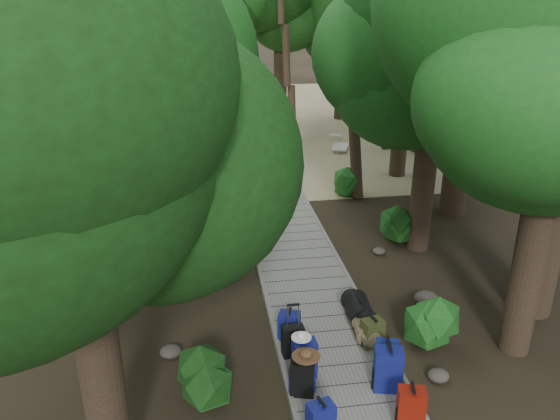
{
  "coord_description": "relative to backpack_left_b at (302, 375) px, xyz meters",
  "views": [
    {
      "loc": [
        -2.15,
        -10.4,
        6.07
      ],
      "look_at": [
        -0.27,
        1.98,
        1.0
      ],
      "focal_mm": 35.0,
      "sensor_mm": 36.0,
      "label": 1
    }
  ],
  "objects": [
    {
      "name": "ground",
      "position": [
        0.76,
        3.59,
        -0.47
      ],
      "size": [
        120.0,
        120.0,
        0.0
      ],
      "primitive_type": "plane",
      "color": "#2D2416",
      "rests_on": "ground"
    },
    {
      "name": "tree_back_d",
      "position": [
        -4.87,
        17.88,
        3.84
      ],
      "size": [
        5.17,
        5.17,
        8.62
      ],
      "primitive_type": null,
      "color": "black",
      "rests_on": "ground"
    },
    {
      "name": "kayak",
      "position": [
        -2.34,
        13.59,
        -0.29
      ],
      "size": [
        1.28,
        3.29,
        0.32
      ],
      "primitive_type": "ellipsoid",
      "rotation": [
        0.0,
        0.0,
        0.18
      ],
      "color": "#B2290F",
      "rests_on": "sand_beach"
    },
    {
      "name": "tree_back_b",
      "position": [
        2.65,
        19.66,
        4.05
      ],
      "size": [
        5.06,
        5.06,
        9.03
      ],
      "primitive_type": null,
      "color": "black",
      "rests_on": "ground"
    },
    {
      "name": "rock_right_a",
      "position": [
        2.33,
        0.09,
        -0.37
      ],
      "size": [
        0.36,
        0.33,
        0.2
      ],
      "primitive_type": null,
      "color": "#4C473F",
      "rests_on": "ground"
    },
    {
      "name": "backpack_left_d",
      "position": [
        0.04,
        1.49,
        -0.06
      ],
      "size": [
        0.45,
        0.39,
        0.58
      ],
      "primitive_type": null,
      "rotation": [
        0.0,
        0.0,
        -0.35
      ],
      "color": "navy",
      "rests_on": "boardwalk"
    },
    {
      "name": "backpack_right_d",
      "position": [
        1.47,
        1.06,
        -0.06
      ],
      "size": [
        0.43,
        0.36,
        0.58
      ],
      "primitive_type": null,
      "rotation": [
        0.0,
        0.0,
        0.26
      ],
      "color": "#303715",
      "rests_on": "boardwalk"
    },
    {
      "name": "rock_right_c",
      "position": [
        2.83,
        4.76,
        -0.38
      ],
      "size": [
        0.31,
        0.28,
        0.17
      ],
      "primitive_type": null,
      "color": "#4C473F",
      "rests_on": "ground"
    },
    {
      "name": "palm_right_a",
      "position": [
        3.55,
        8.9,
        3.59
      ],
      "size": [
        4.76,
        4.76,
        8.11
      ],
      "primitive_type": null,
      "color": "#103A10",
      "rests_on": "ground"
    },
    {
      "name": "rock_left_b",
      "position": [
        -2.11,
        1.42,
        -0.36
      ],
      "size": [
        0.39,
        0.35,
        0.21
      ],
      "primitive_type": null,
      "color": "#4C473F",
      "rests_on": "ground"
    },
    {
      "name": "backpack_right_a",
      "position": [
        1.42,
        -0.93,
        0.01
      ],
      "size": [
        0.45,
        0.37,
        0.71
      ],
      "primitive_type": null,
      "rotation": [
        0.0,
        0.0,
        -0.26
      ],
      "color": "maroon",
      "rests_on": "boardwalk"
    },
    {
      "name": "rock_right_b",
      "position": [
        3.07,
        2.4,
        -0.33
      ],
      "size": [
        0.51,
        0.46,
        0.28
      ],
      "primitive_type": null,
      "color": "#4C473F",
      "rests_on": "ground"
    },
    {
      "name": "tree_back_a",
      "position": [
        -0.34,
        18.12,
        3.61
      ],
      "size": [
        4.71,
        4.71,
        8.16
      ],
      "primitive_type": null,
      "color": "black",
      "rests_on": "ground"
    },
    {
      "name": "sand_beach",
      "position": [
        0.76,
        19.59,
        -0.46
      ],
      "size": [
        40.0,
        22.0,
        0.02
      ],
      "primitive_type": "cube",
      "color": "tan",
      "rests_on": "ground"
    },
    {
      "name": "tree_left_c",
      "position": [
        -3.39,
        7.27,
        3.94
      ],
      "size": [
        5.06,
        5.06,
        8.81
      ],
      "primitive_type": null,
      "color": "black",
      "rests_on": "ground"
    },
    {
      "name": "tree_left_a",
      "position": [
        -2.81,
        -0.83,
        3.47
      ],
      "size": [
        4.72,
        4.72,
        7.87
      ],
      "primitive_type": null,
      "color": "black",
      "rests_on": "ground"
    },
    {
      "name": "tree_right_d",
      "position": [
        5.8,
        7.04,
        4.79
      ],
      "size": [
        5.74,
        5.74,
        10.52
      ],
      "primitive_type": null,
      "color": "black",
      "rests_on": "ground"
    },
    {
      "name": "shrub_right_c",
      "position": [
        3.12,
        8.75,
        -0.04
      ],
      "size": [
        0.95,
        0.95,
        0.86
      ],
      "primitive_type": null,
      "color": "#174D19",
      "rests_on": "ground"
    },
    {
      "name": "shrub_right_b",
      "position": [
        3.67,
        5.28,
        0.07
      ],
      "size": [
        1.19,
        1.19,
        1.07
      ],
      "primitive_type": null,
      "color": "#174D19",
      "rests_on": "ground"
    },
    {
      "name": "backpack_right_c",
      "position": [
        1.49,
        0.32,
        -0.03
      ],
      "size": [
        0.43,
        0.36,
        0.63
      ],
      "primitive_type": null,
      "rotation": [
        0.0,
        0.0,
        -0.31
      ],
      "color": "navy",
      "rests_on": "boardwalk"
    },
    {
      "name": "shrub_right_a",
      "position": [
        2.62,
        1.14,
        0.03
      ],
      "size": [
        1.11,
        1.11,
        1.0
      ],
      "primitive_type": null,
      "color": "#174D19",
      "rests_on": "ground"
    },
    {
      "name": "shrub_left_b",
      "position": [
        -1.34,
        4.53,
        -0.1
      ],
      "size": [
        0.81,
        0.81,
        0.73
      ],
      "primitive_type": null,
      "color": "#174D19",
      "rests_on": "ground"
    },
    {
      "name": "palm_right_b",
      "position": [
        6.12,
        14.22,
        4.19
      ],
      "size": [
        4.83,
        4.83,
        9.32
      ],
      "primitive_type": null,
      "color": "#103A10",
      "rests_on": "ground"
    },
    {
      "name": "sun_lounger",
      "position": [
        4.2,
        13.89,
        -0.16
      ],
      "size": [
        1.16,
        1.87,
        0.57
      ],
      "primitive_type": null,
      "rotation": [
        0.0,
        0.0,
        -0.36
      ],
      "color": "silver",
      "rests_on": "sand_beach"
    },
    {
      "name": "hat_brown",
      "position": [
        0.05,
        0.0,
        0.41
      ],
      "size": [
        0.45,
        0.45,
        0.13
      ],
      "primitive_type": null,
      "color": "#51351E",
      "rests_on": "backpack_left_b"
    },
    {
      "name": "rock_left_d",
      "position": [
        -1.1,
        6.73,
        -0.37
      ],
      "size": [
        0.34,
        0.31,
        0.19
      ],
      "primitive_type": null,
      "color": "#4C473F",
      "rests_on": "ground"
    },
    {
      "name": "backpack_left_b",
      "position": [
        0.0,
        0.0,
        0.0
      ],
      "size": [
        0.43,
        0.35,
        0.69
      ],
      "primitive_type": null,
      "rotation": [
        0.0,
        0.0,
        -0.25
      ],
      "color": "black",
      "rests_on": "boardwalk"
    },
    {
      "name": "tree_back_c",
      "position": [
        5.68,
        19.7,
        3.56
      ],
      "size": [
        4.48,
        4.48,
        8.06
      ],
      "primitive_type": null,
      "color": "black",
      "rests_on": "ground"
    },
    {
      "name": "lone_suitcase_on_sand",
      "position": [
        1.2,
        11.48,
        -0.09
      ],
      "size": [
        0.52,
        0.39,
        0.72
      ],
      "primitive_type": null,
      "rotation": [
        0.0,
        0.0,
        -0.3
      ],
      "color": "black",
      "rests_on": "sand_beach"
    },
    {
      "name": "duffel_right_black",
      "position": [
        1.46,
        1.85,
        -0.11
      ],
      "size": [
        0.54,
        0.79,
        0.47
      ],
      "primitive_type": null,
      "rotation": [
        0.0,
        0.0,
        -0.09
      ],
      "color": "black",
      "rests_on": "boardwalk"
    },
    {
      "name": "shrub_left_a",
      "position": [
        -1.57,
        0.18,
        -0.02
      ],
      "size": [
        0.99,
        0.99,
        0.89
      ],
      "primitive_type": null,
      "color": "#174D19",
      "rests_on": "ground"
    },
    {
      "name": "tree_right_e",
      "position": [
        5.41,
        10.6,
        3.52
      ],
      "size": [
        4.43,
        4.43,
        7.97
      ],
      "primitive_type": null,
      "color": "black",
      "rests_on": "ground"
    },
    {
      "name": "rock_left_c",
      "position": [
        -0.98,
        4.09,
        -0.31
      ],
      "size": [
        0.56,
        0.5,
        0.31
      ],
      "primitive_type": null,
      "color": "#4C473F",
      "rests_on": "ground"
    },
    {
      "name": "tree_right_a",
      "position": [
        4.05,
        0.72,
        3.39
      ],
      "size": [
        4.63,
        4.63,
        7.71
      ],
      "primitive_type": null,
      "color": "black",
      "rests_on": "ground"
    },
    {
      "name": "suitcase_on_boardwalk",
      "position": [
        0.02,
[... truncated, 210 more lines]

